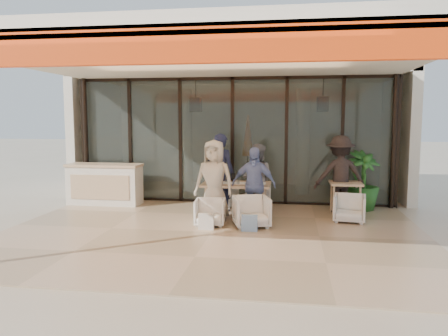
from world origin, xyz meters
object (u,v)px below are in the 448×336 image
object	(u,v)px
chair_far_left	(224,195)
side_chair	(350,207)
diner_grey	(257,178)
potted_palm	(362,181)
chair_near_right	(251,210)
dining_table	(236,186)
side_table	(346,187)
diner_cream	(214,180)
diner_periwinkle	(254,185)
standing_woman	(340,175)
chair_far_right	(258,196)
chair_near_left	(210,211)
diner_navy	(221,173)
host_counter	(105,184)

from	to	relation	value
chair_far_left	side_chair	xyz separation A→B (m)	(2.83, -1.17, 0.02)
diner_grey	potted_palm	world-z (taller)	diner_grey
chair_near_right	diner_grey	distance (m)	1.47
dining_table	diner_grey	size ratio (longest dim) A/B	0.94
chair_near_right	side_table	distance (m)	2.50
side_table	diner_cream	bearing A→B (deg)	-160.99
diner_grey	side_table	size ratio (longest dim) A/B	2.14
chair_near_right	diner_cream	xyz separation A→B (m)	(-0.84, 0.50, 0.51)
dining_table	diner_periwinkle	xyz separation A→B (m)	(0.43, -0.46, 0.10)
standing_woman	side_table	bearing A→B (deg)	117.19
diner_cream	chair_far_left	bearing A→B (deg)	99.48
diner_grey	diner_cream	distance (m)	1.23
chair_far_right	potted_palm	size ratio (longest dim) A/B	0.43
chair_near_left	diner_periwinkle	xyz separation A→B (m)	(0.84, 0.50, 0.49)
dining_table	chair_near_right	xyz separation A→B (m)	(0.43, -0.96, -0.34)
diner_grey	side_chair	bearing A→B (deg)	-179.79
diner_periwinkle	side_chair	bearing A→B (deg)	12.23
diner_navy	diner_grey	size ratio (longest dim) A/B	1.15
side_table	chair_near_right	bearing A→B (deg)	-143.48
chair_far_right	chair_near_left	world-z (taller)	chair_far_right
host_counter	diner_periwinkle	xyz separation A→B (m)	(3.84, -1.22, 0.26)
diner_grey	chair_near_right	bearing A→B (deg)	108.87
chair_far_right	diner_navy	distance (m)	1.15
chair_near_right	side_chair	size ratio (longest dim) A/B	1.06
chair_far_right	diner_periwinkle	size ratio (longest dim) A/B	0.39
chair_far_left	diner_cream	xyz separation A→B (m)	(0.00, -1.40, 0.56)
chair_far_left	chair_far_right	size ratio (longest dim) A/B	0.99
standing_woman	host_counter	bearing A→B (deg)	-11.44
diner_periwinkle	standing_woman	distance (m)	2.19
side_chair	standing_woman	bearing A→B (deg)	106.27
diner_grey	side_chair	distance (m)	2.16
diner_grey	diner_periwinkle	size ratio (longest dim) A/B	1.01
chair_far_left	diner_periwinkle	size ratio (longest dim) A/B	0.38
chair_near_left	standing_woman	size ratio (longest dim) A/B	0.34
dining_table	chair_near_left	xyz separation A→B (m)	(-0.41, -0.96, -0.38)
chair_near_right	chair_far_left	bearing A→B (deg)	96.77
diner_cream	chair_near_left	bearing A→B (deg)	-80.52
dining_table	potted_palm	size ratio (longest dim) A/B	1.06
host_counter	dining_table	size ratio (longest dim) A/B	1.23
chair_near_left	potted_palm	xyz separation A→B (m)	(3.27, 2.00, 0.41)
dining_table	standing_woman	xyz separation A→B (m)	(2.31, 0.67, 0.21)
standing_woman	potted_palm	xyz separation A→B (m)	(0.55, 0.37, -0.18)
diner_periwinkle	potted_palm	bearing A→B (deg)	37.35
standing_woman	potted_palm	distance (m)	0.69
diner_grey	side_table	xyz separation A→B (m)	(1.99, 0.08, -0.16)
chair_near_right	potted_palm	size ratio (longest dim) A/B	0.49
diner_navy	side_table	size ratio (longest dim) A/B	2.46
host_counter	diner_cream	world-z (taller)	diner_cream
chair_far_right	side_table	xyz separation A→B (m)	(1.99, -0.42, 0.33)
standing_woman	chair_near_left	bearing A→B (deg)	20.35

